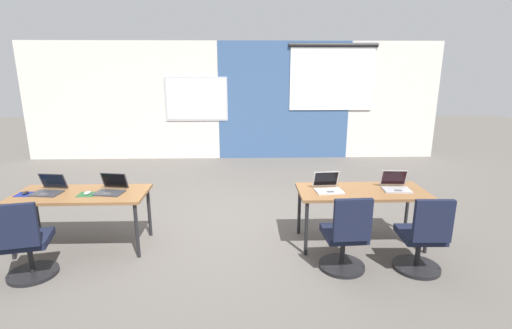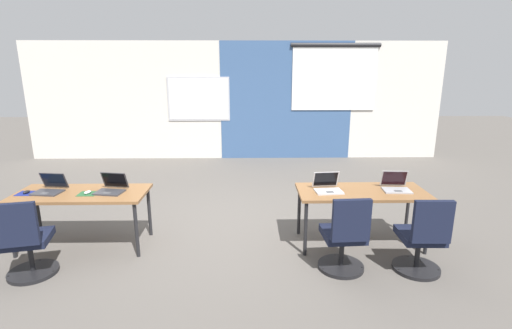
% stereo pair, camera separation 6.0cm
% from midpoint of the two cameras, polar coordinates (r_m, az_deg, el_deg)
% --- Properties ---
extents(ground_plane, '(24.00, 24.00, 0.00)m').
position_cam_midpoint_polar(ground_plane, '(5.54, -4.85, -9.15)').
color(ground_plane, '#56514C').
extents(back_wall_assembly, '(10.00, 0.27, 2.80)m').
position_cam_midpoint_polar(back_wall_assembly, '(9.29, -3.40, 9.62)').
color(back_wall_assembly, silver).
rests_on(back_wall_assembly, ground).
extents(desk_near_left, '(1.60, 0.70, 0.72)m').
position_cam_midpoint_polar(desk_near_left, '(5.16, -25.25, -4.54)').
color(desk_near_left, brown).
rests_on(desk_near_left, ground).
extents(desk_near_right, '(1.60, 0.70, 0.72)m').
position_cam_midpoint_polar(desk_near_right, '(4.94, 15.36, -4.43)').
color(desk_near_right, brown).
rests_on(desk_near_right, ground).
extents(laptop_near_right_inner, '(0.36, 0.33, 0.23)m').
position_cam_midpoint_polar(laptop_near_right_inner, '(4.80, 10.49, -3.33)').
color(laptop_near_right_inner, '#B7B7BC').
rests_on(laptop_near_right_inner, desk_near_right).
extents(chair_near_right_inner, '(0.52, 0.55, 0.92)m').
position_cam_midpoint_polar(chair_near_right_inner, '(4.34, 12.99, -11.07)').
color(chair_near_right_inner, black).
rests_on(chair_near_right_inner, ground).
extents(laptop_near_left_end, '(0.37, 0.35, 0.22)m').
position_cam_midpoint_polar(laptop_near_left_end, '(5.31, -29.12, -3.25)').
color(laptop_near_left_end, '#333338').
rests_on(laptop_near_left_end, desk_near_left).
extents(mousepad_near_left_end, '(0.22, 0.19, 0.00)m').
position_cam_midpoint_polar(mousepad_near_left_end, '(5.40, -31.77, -3.85)').
color(mousepad_near_left_end, navy).
rests_on(mousepad_near_left_end, desk_near_left).
extents(mouse_near_left_end, '(0.07, 0.11, 0.03)m').
position_cam_midpoint_polar(mouse_near_left_end, '(5.39, -31.80, -3.66)').
color(mouse_near_left_end, black).
rests_on(mouse_near_left_end, mousepad_near_left_end).
extents(chair_near_left_end, '(0.53, 0.58, 0.92)m').
position_cam_midpoint_polar(chair_near_left_end, '(4.78, -31.75, -10.53)').
color(chair_near_left_end, black).
rests_on(chair_near_left_end, ground).
extents(laptop_near_left_inner, '(0.38, 0.36, 0.23)m').
position_cam_midpoint_polar(laptop_near_left_inner, '(5.00, -21.40, -3.39)').
color(laptop_near_left_inner, '#333338').
rests_on(laptop_near_left_inner, desk_near_left).
extents(mousepad_near_left_inner, '(0.22, 0.19, 0.00)m').
position_cam_midpoint_polar(mousepad_near_left_inner, '(5.04, -24.45, -4.14)').
color(mousepad_near_left_inner, '#23512D').
rests_on(mousepad_near_left_inner, desk_near_left).
extents(mouse_near_left_inner, '(0.09, 0.11, 0.03)m').
position_cam_midpoint_polar(mouse_near_left_inner, '(5.03, -24.47, -3.93)').
color(mouse_near_left_inner, silver).
rests_on(mouse_near_left_inner, mousepad_near_left_inner).
extents(laptop_near_right_end, '(0.35, 0.32, 0.23)m').
position_cam_midpoint_polar(laptop_near_right_end, '(5.07, 20.06, -3.01)').
color(laptop_near_right_end, '#9E9EA3').
rests_on(laptop_near_right_end, desk_near_right).
extents(chair_near_right_end, '(0.52, 0.55, 0.92)m').
position_cam_midpoint_polar(chair_near_right_end, '(4.58, 23.53, -10.58)').
color(chair_near_right_end, black).
rests_on(chair_near_right_end, ground).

